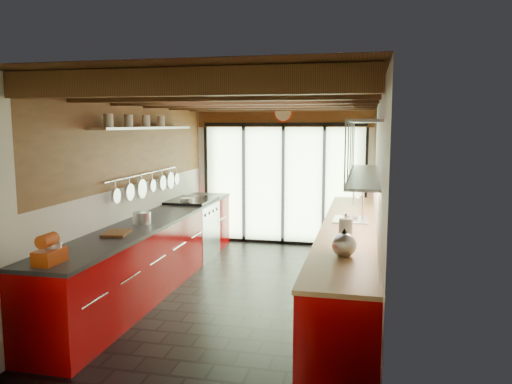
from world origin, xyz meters
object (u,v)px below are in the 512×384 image
kettle (344,243)px  soap_bottle (349,220)px  bowl (351,216)px  stand_mixer (50,251)px  paper_towel (345,234)px

kettle → soap_bottle: size_ratio=1.86×
kettle → bowl: 1.94m
stand_mixer → paper_towel: bearing=23.1°
stand_mixer → kettle: (2.54, 0.83, 0.01)m
soap_bottle → bowl: size_ratio=0.78×
stand_mixer → bowl: bearing=47.4°
stand_mixer → soap_bottle: 3.39m
paper_towel → bowl: 1.68m
stand_mixer → soap_bottle: bearing=41.4°
kettle → paper_towel: bearing=90.0°
paper_towel → stand_mixer: bearing=-156.9°
soap_bottle → bowl: bearing=90.0°
paper_towel → soap_bottle: size_ratio=2.21×
stand_mixer → kettle: 2.67m
bowl → soap_bottle: bearing=-90.0°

